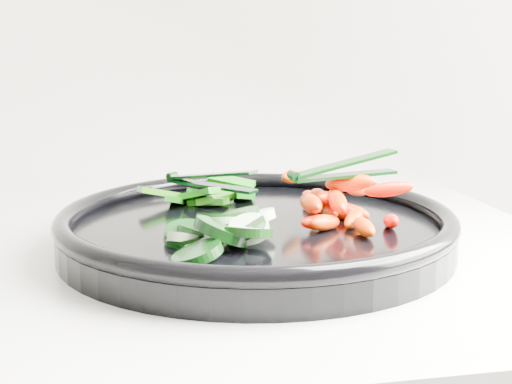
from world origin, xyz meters
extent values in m
cylinder|color=black|center=(0.70, 1.67, 0.94)|extent=(0.41, 0.41, 0.02)
torus|color=black|center=(0.70, 1.67, 0.96)|extent=(0.41, 0.41, 0.02)
cylinder|color=black|center=(0.63, 1.57, 0.96)|extent=(0.05, 0.05, 0.03)
cylinder|color=beige|center=(0.64, 1.59, 0.96)|extent=(0.04, 0.04, 0.02)
cylinder|color=black|center=(0.64, 1.62, 0.96)|extent=(0.06, 0.06, 0.03)
cylinder|color=beige|center=(0.63, 1.61, 0.96)|extent=(0.04, 0.04, 0.02)
cylinder|color=black|center=(0.63, 1.62, 0.96)|extent=(0.06, 0.05, 0.03)
cylinder|color=#B8D3A8|center=(0.65, 1.63, 0.96)|extent=(0.03, 0.03, 0.02)
cylinder|color=black|center=(0.65, 1.65, 0.96)|extent=(0.06, 0.06, 0.02)
cylinder|color=beige|center=(0.65, 1.63, 0.96)|extent=(0.04, 0.04, 0.02)
cylinder|color=black|center=(0.63, 1.62, 0.96)|extent=(0.06, 0.05, 0.01)
cylinder|color=beige|center=(0.64, 1.63, 0.96)|extent=(0.04, 0.04, 0.01)
cylinder|color=black|center=(0.68, 1.60, 0.97)|extent=(0.05, 0.05, 0.02)
cylinder|color=#D5F1C1|center=(0.68, 1.60, 0.97)|extent=(0.04, 0.04, 0.02)
cylinder|color=black|center=(0.66, 1.64, 0.97)|extent=(0.05, 0.05, 0.02)
cylinder|color=beige|center=(0.66, 1.63, 0.97)|extent=(0.04, 0.04, 0.02)
cylinder|color=black|center=(0.66, 1.60, 0.97)|extent=(0.06, 0.06, 0.03)
cylinder|color=#B0CFA5|center=(0.65, 1.60, 0.97)|extent=(0.03, 0.03, 0.02)
cylinder|color=black|center=(0.67, 1.61, 0.97)|extent=(0.04, 0.04, 0.03)
cylinder|color=beige|center=(0.68, 1.60, 0.97)|extent=(0.04, 0.04, 0.03)
cylinder|color=black|center=(0.67, 1.64, 0.97)|extent=(0.06, 0.06, 0.02)
cylinder|color=#E1FCC9|center=(0.69, 1.64, 0.97)|extent=(0.05, 0.05, 0.02)
cylinder|color=black|center=(0.68, 1.59, 0.97)|extent=(0.05, 0.05, 0.02)
cylinder|color=beige|center=(0.67, 1.59, 0.97)|extent=(0.04, 0.04, 0.02)
ellipsoid|color=#DD5500|center=(0.79, 1.64, 0.96)|extent=(0.04, 0.04, 0.02)
ellipsoid|color=#EE0F00|center=(0.75, 1.63, 0.96)|extent=(0.05, 0.03, 0.02)
ellipsoid|color=#F65400|center=(0.78, 1.61, 0.96)|extent=(0.02, 0.04, 0.02)
ellipsoid|color=#EC1000|center=(0.78, 1.68, 0.96)|extent=(0.02, 0.05, 0.03)
ellipsoid|color=#F30D00|center=(0.82, 1.62, 0.96)|extent=(0.02, 0.04, 0.02)
ellipsoid|color=#EE3B00|center=(0.77, 1.67, 0.96)|extent=(0.02, 0.05, 0.02)
ellipsoid|color=#FF5C00|center=(0.76, 1.63, 0.96)|extent=(0.04, 0.04, 0.02)
ellipsoid|color=#EA3B00|center=(0.79, 1.67, 0.96)|extent=(0.05, 0.04, 0.03)
ellipsoid|color=#FF1700|center=(0.80, 1.71, 0.96)|extent=(0.03, 0.05, 0.02)
ellipsoid|color=red|center=(0.77, 1.72, 0.96)|extent=(0.02, 0.05, 0.02)
ellipsoid|color=#EC1E00|center=(0.75, 1.65, 0.98)|extent=(0.02, 0.06, 0.02)
ellipsoid|color=#FF1500|center=(0.81, 1.70, 0.98)|extent=(0.04, 0.04, 0.02)
ellipsoid|color=#FE4200|center=(0.76, 1.68, 0.98)|extent=(0.02, 0.04, 0.02)
ellipsoid|color=#FB3100|center=(0.77, 1.65, 0.98)|extent=(0.02, 0.06, 0.02)
ellipsoid|color=#F83A00|center=(0.77, 1.67, 0.98)|extent=(0.04, 0.04, 0.02)
ellipsoid|color=#F04000|center=(0.79, 1.67, 0.99)|extent=(0.05, 0.04, 0.03)
ellipsoid|color=#DC5A00|center=(0.75, 1.71, 0.99)|extent=(0.04, 0.04, 0.02)
ellipsoid|color=#FA0E00|center=(0.82, 1.63, 0.99)|extent=(0.05, 0.02, 0.02)
cube|color=#1A720A|center=(0.66, 1.77, 0.96)|extent=(0.02, 0.05, 0.02)
cube|color=#09610C|center=(0.67, 1.77, 0.96)|extent=(0.06, 0.03, 0.03)
cube|color=#176C0A|center=(0.71, 1.78, 0.96)|extent=(0.02, 0.06, 0.02)
cube|color=#0A6E0C|center=(0.67, 1.75, 0.96)|extent=(0.04, 0.04, 0.01)
cube|color=#1C6009|center=(0.67, 1.77, 0.96)|extent=(0.06, 0.03, 0.02)
cube|color=#0E6409|center=(0.63, 1.76, 0.96)|extent=(0.03, 0.06, 0.02)
cube|color=#0A690B|center=(0.65, 1.75, 0.97)|extent=(0.04, 0.05, 0.02)
cube|color=#1A6109|center=(0.61, 1.76, 0.97)|extent=(0.05, 0.03, 0.02)
cube|color=#15700A|center=(0.70, 1.81, 0.97)|extent=(0.05, 0.04, 0.02)
cylinder|color=black|center=(0.73, 1.65, 1.00)|extent=(0.01, 0.01, 0.01)
cube|color=black|center=(0.79, 1.67, 1.00)|extent=(0.11, 0.04, 0.00)
cube|color=black|center=(0.79, 1.67, 1.01)|extent=(0.11, 0.04, 0.02)
cylinder|color=black|center=(0.63, 1.80, 0.98)|extent=(0.01, 0.01, 0.01)
cube|color=black|center=(0.67, 1.76, 0.97)|extent=(0.09, 0.09, 0.00)
cube|color=black|center=(0.67, 1.76, 0.99)|extent=(0.09, 0.09, 0.02)
camera|label=1|loc=(0.57, 1.03, 1.12)|focal=50.00mm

